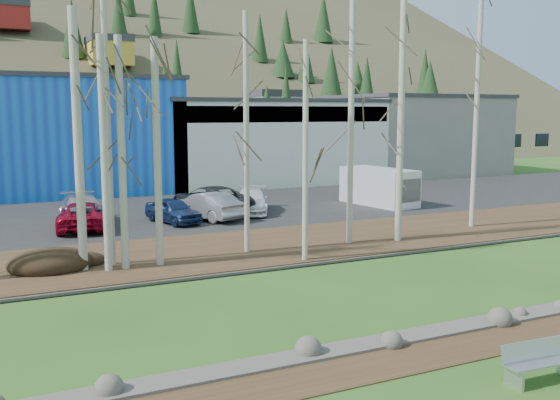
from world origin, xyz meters
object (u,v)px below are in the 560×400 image
car_6 (211,200)px  van_white (381,187)px  seagull (547,348)px  car_2 (83,216)px  bench_intact (539,362)px  car_7 (251,201)px  car_3 (83,210)px  car_4 (173,210)px  car_5 (207,206)px

car_6 → van_white: (10.50, -1.26, 0.32)m
seagull → car_2: car_2 is taller
bench_intact → car_7: size_ratio=0.38×
car_3 → car_4: car_3 is taller
car_4 → car_7: bearing=-1.6°
car_7 → seagull: bearing=-68.9°
seagull → car_6: (-0.68, 22.49, 0.74)m
seagull → car_2: bearing=116.4°
car_4 → car_7: size_ratio=0.80×
car_6 → van_white: van_white is taller
seagull → car_3: (-7.63, 22.11, 0.69)m
bench_intact → car_5: size_ratio=0.40×
car_4 → van_white: (13.18, 0.56, 0.47)m
car_2 → bench_intact: bearing=117.2°
car_5 → car_7: 3.13m
van_white → car_6: bearing=165.3°
van_white → seagull: bearing=-122.7°
car_4 → car_5: 1.91m
car_6 → van_white: bearing=162.0°
seagull → car_7: size_ratio=0.10×
bench_intact → van_white: bearing=67.0°
car_5 → van_white: (11.28, 0.31, 0.38)m
car_3 → car_5: 6.28m
van_white → car_4: bearing=174.6°
car_5 → car_7: size_ratio=0.94×
bench_intact → car_3: bearing=108.9°
bench_intact → seagull: size_ratio=3.82×
car_3 → car_7: 9.13m
car_2 → car_4: car_2 is taller
bench_intact → car_6: (0.67, 23.45, 0.49)m
car_4 → car_7: 5.02m
car_7 → car_4: bearing=-140.5°
bench_intact → car_3: 23.92m
car_2 → car_5: bearing=-168.6°
car_6 → van_white: size_ratio=1.07×
bench_intact → car_4: size_ratio=0.47×
bench_intact → car_2: bearing=110.2°
car_5 → car_4: bearing=-12.9°
car_3 → car_5: car_3 is taller
car_5 → seagull: bearing=73.4°
car_5 → car_6: car_6 is taller
seagull → car_3: car_3 is taller
seagull → car_5: car_5 is taller
car_7 → bench_intact: bearing=-72.1°
car_6 → car_7: bearing=154.3°
car_7 → van_white: size_ratio=0.88×
car_4 → van_white: 13.20m
car_3 → car_7: size_ratio=1.08×
car_2 → car_7: 9.36m
seagull → van_white: van_white is taller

